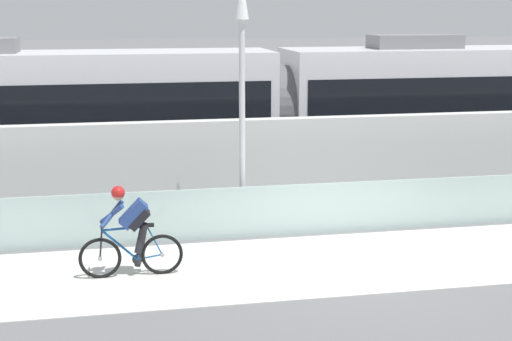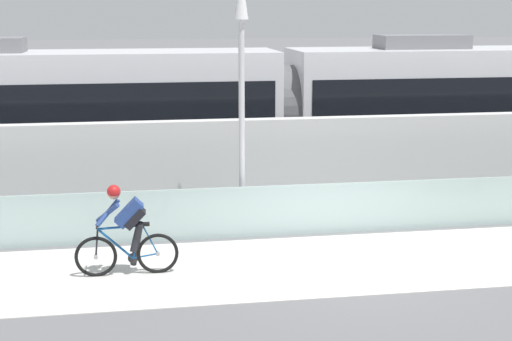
% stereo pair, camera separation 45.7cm
% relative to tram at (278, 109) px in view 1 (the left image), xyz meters
% --- Properties ---
extents(ground_plane, '(200.00, 200.00, 0.00)m').
position_rel_tram_xyz_m(ground_plane, '(-0.12, -6.85, -1.89)').
color(ground_plane, slate).
extents(bike_path_deck, '(32.00, 3.20, 0.01)m').
position_rel_tram_xyz_m(bike_path_deck, '(-0.12, -6.85, -1.89)').
color(bike_path_deck, silver).
rests_on(bike_path_deck, ground).
extents(glass_parapet, '(32.00, 0.05, 1.03)m').
position_rel_tram_xyz_m(glass_parapet, '(-0.12, -5.00, -1.38)').
color(glass_parapet, '#ADC6C1').
rests_on(glass_parapet, ground).
extents(concrete_barrier_wall, '(32.00, 0.36, 2.12)m').
position_rel_tram_xyz_m(concrete_barrier_wall, '(-0.12, -3.20, -0.83)').
color(concrete_barrier_wall, silver).
rests_on(concrete_barrier_wall, ground).
extents(tram_rail_near, '(32.00, 0.08, 0.01)m').
position_rel_tram_xyz_m(tram_rail_near, '(-0.12, -0.72, -1.89)').
color(tram_rail_near, '#595654').
rests_on(tram_rail_near, ground).
extents(tram_rail_far, '(32.00, 0.08, 0.01)m').
position_rel_tram_xyz_m(tram_rail_far, '(-0.12, 0.72, -1.89)').
color(tram_rail_far, '#595654').
rests_on(tram_rail_far, ground).
extents(tram, '(22.56, 2.54, 3.81)m').
position_rel_tram_xyz_m(tram, '(0.00, 0.00, 0.00)').
color(tram, silver).
rests_on(tram, ground).
extents(cyclist_on_bike, '(1.77, 0.58, 1.61)m').
position_rel_tram_xyz_m(cyclist_on_bike, '(-4.10, -6.85, -1.11)').
color(cyclist_on_bike, black).
rests_on(cyclist_on_bike, ground).
extents(lamp_post_antenna, '(0.28, 0.28, 5.20)m').
position_rel_tram_xyz_m(lamp_post_antenna, '(-1.79, -4.70, 1.40)').
color(lamp_post_antenna, gray).
rests_on(lamp_post_antenna, ground).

